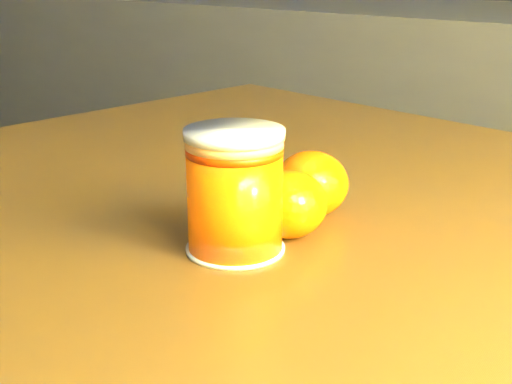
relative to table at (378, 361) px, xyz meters
The scene contains 5 objects.
kitchen_counter 1.53m from the table, 129.65° to the left, with size 3.15×0.60×0.90m, color #4E4F53.
table is the anchor object (origin of this frame).
juice_glass 0.19m from the table, 132.80° to the right, with size 0.07×0.07×0.09m.
orange_front 0.15m from the table, behind, with size 0.06×0.06×0.05m, color #E25F04.
orange_back 0.15m from the table, 149.15° to the right, with size 0.06×0.06×0.05m, color #E25F04.
Camera 1 is at (1.19, -0.16, 1.03)m, focal length 50.00 mm.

